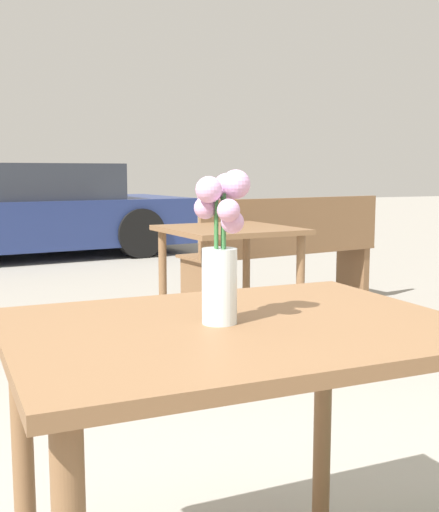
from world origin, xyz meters
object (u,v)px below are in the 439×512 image
object	(u,v)px
table_front	(237,373)
flower_vase	(221,248)
bench_middle	(287,249)
table_back	(229,248)
parked_car	(18,212)

from	to	relation	value
table_front	flower_vase	size ratio (longest dim) A/B	2.96
bench_middle	table_back	size ratio (longest dim) A/B	2.09
table_back	parked_car	size ratio (longest dim) A/B	0.19
bench_middle	flower_vase	bearing A→B (deg)	-121.89
table_front	parked_car	bearing A→B (deg)	87.37
table_front	flower_vase	bearing A→B (deg)	161.10
parked_car	table_back	bearing A→B (deg)	-81.64
parked_car	flower_vase	bearing A→B (deg)	-92.90
table_back	table_front	bearing A→B (deg)	-114.12
table_front	bench_middle	world-z (taller)	bench_middle
flower_vase	table_back	size ratio (longest dim) A/B	0.40
table_front	parked_car	distance (m)	6.98
flower_vase	table_front	bearing A→B (deg)	-18.90
flower_vase	table_back	distance (m)	2.50
flower_vase	parked_car	size ratio (longest dim) A/B	0.08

